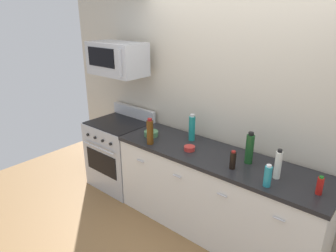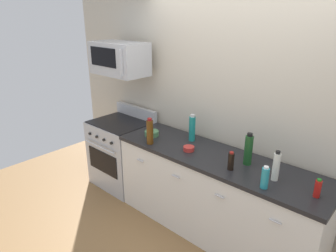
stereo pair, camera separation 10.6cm
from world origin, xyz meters
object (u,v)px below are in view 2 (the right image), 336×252
bottle_sparkling_teal (192,128)px  bowl_green_glaze (152,133)px  bottle_vinegar_white (276,166)px  bottle_hot_sauce_red (318,188)px  bottle_dish_soap (265,178)px  bottle_wine_green (248,150)px  range_oven (122,153)px  bottle_soy_sauce_dark (231,161)px  bowl_red_small (189,148)px  microwave (119,58)px  bottle_wine_amber (150,132)px

bottle_sparkling_teal → bowl_green_glaze: size_ratio=1.87×
bottle_vinegar_white → bottle_hot_sauce_red: (0.36, -0.03, -0.06)m
bottle_dish_soap → bottle_wine_green: size_ratio=0.62×
range_oven → bottle_soy_sauce_dark: bottle_soy_sauce_dark is taller
bottle_vinegar_white → bowl_red_small: size_ratio=2.36×
bowl_green_glaze → bottle_sparkling_teal: bearing=25.4°
microwave → bottle_vinegar_white: microwave is taller
bottle_sparkling_teal → bottle_wine_amber: size_ratio=1.04×
bottle_wine_green → bottle_wine_amber: bearing=-164.5°
bottle_sparkling_teal → bottle_wine_amber: (-0.29, -0.38, -0.01)m
bottle_vinegar_white → bowl_green_glaze: (-1.50, -0.01, -0.10)m
bottle_hot_sauce_red → bottle_soy_sauce_dark: bearing=-174.6°
bottle_hot_sauce_red → bowl_red_small: size_ratio=1.36×
bottle_wine_amber → range_oven: bearing=164.0°
bottle_dish_soap → bottle_wine_amber: size_ratio=0.67×
range_oven → bottle_wine_green: bottle_wine_green is taller
bottle_vinegar_white → bottle_dish_soap: bearing=-93.3°
bottle_dish_soap → bowl_red_small: bearing=171.0°
bottle_soy_sauce_dark → bottle_wine_amber: 0.98m
range_oven → bottle_vinegar_white: bearing=-1.2°
bottle_sparkling_teal → bowl_red_small: size_ratio=2.65×
bottle_wine_green → bowl_green_glaze: bottle_wine_green is taller
bottle_soy_sauce_dark → bottle_hot_sauce_red: bottle_soy_sauce_dark is taller
range_oven → bowl_red_small: 1.32m
range_oven → bowl_green_glaze: size_ratio=6.45×
bottle_soy_sauce_dark → bottle_wine_green: (0.06, 0.20, 0.07)m
bottle_sparkling_teal → bottle_wine_amber: bearing=-127.2°
bottle_dish_soap → bottle_wine_amber: bearing=-180.0°
microwave → bottle_soy_sauce_dark: size_ratio=4.13×
bottle_dish_soap → bowl_green_glaze: bottle_dish_soap is taller
bottle_vinegar_white → bottle_wine_green: bearing=161.9°
bowl_green_glaze → bottle_dish_soap: bearing=-6.6°
bottle_soy_sauce_dark → bowl_red_small: bottle_soy_sauce_dark is taller
range_oven → bottle_sparkling_teal: (1.09, 0.15, 0.60)m
bowl_green_glaze → bottle_hot_sauce_red: bearing=-0.6°
range_oven → bottle_vinegar_white: (2.15, -0.05, 0.58)m
range_oven → microwave: (0.00, 0.04, 1.28)m
range_oven → bottle_soy_sauce_dark: 1.85m
bottle_dish_soap → bottle_wine_amber: bottle_wine_amber is taller
bottle_wine_amber → bottle_hot_sauce_red: bearing=5.2°
bottle_soy_sauce_dark → bottle_wine_amber: (-0.97, -0.08, 0.06)m
microwave → bottle_wine_green: (1.83, 0.01, -0.68)m
bottle_vinegar_white → bowl_green_glaze: bearing=-179.7°
bottle_wine_amber → bottle_vinegar_white: bearing=7.7°
bowl_green_glaze → bowl_red_small: bearing=-2.9°
bowl_red_small → microwave: bearing=174.1°
bottle_sparkling_teal → bottle_wine_amber: bottle_sparkling_teal is taller
bottle_dish_soap → bottle_vinegar_white: 0.19m
range_oven → bowl_red_small: size_ratio=9.13×
bottle_dish_soap → bottle_sparkling_teal: bearing=160.1°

